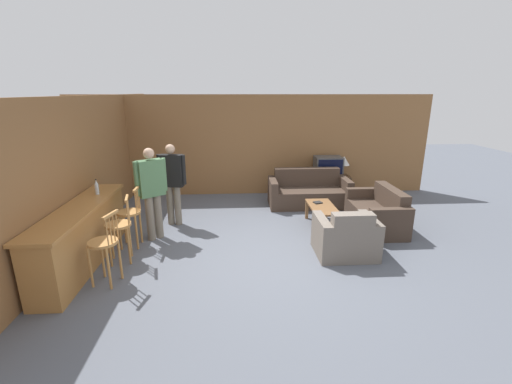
{
  "coord_description": "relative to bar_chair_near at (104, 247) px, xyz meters",
  "views": [
    {
      "loc": [
        -0.47,
        -5.25,
        2.67
      ],
      "look_at": [
        -0.08,
        0.91,
        0.85
      ],
      "focal_mm": 24.0,
      "sensor_mm": 36.0,
      "label": 1
    }
  ],
  "objects": [
    {
      "name": "wall_left",
      "position": [
        -0.91,
        2.08,
        0.73
      ],
      "size": [
        0.08,
        8.7,
        2.6
      ],
      "color": "olive",
      "rests_on": "ground_plane"
    },
    {
      "name": "book_on_table",
      "position": [
        3.56,
        2.15,
        -0.12
      ],
      "size": [
        0.19,
        0.18,
        0.02
      ],
      "color": "black",
      "rests_on": "coffee_table"
    },
    {
      "name": "ground_plane",
      "position": [
        2.32,
        0.73,
        -0.57
      ],
      "size": [
        24.0,
        24.0,
        0.0
      ],
      "primitive_type": "plane",
      "color": "#565B66"
    },
    {
      "name": "couch_far",
      "position": [
        3.62,
        3.34,
        -0.26
      ],
      "size": [
        1.91,
        0.86,
        0.86
      ],
      "color": "#423328",
      "rests_on": "ground_plane"
    },
    {
      "name": "bottle",
      "position": [
        -0.53,
        1.31,
        0.51
      ],
      "size": [
        0.06,
        0.06,
        0.27
      ],
      "color": "silver",
      "rests_on": "bar_counter"
    },
    {
      "name": "wall_back",
      "position": [
        2.32,
        4.44,
        0.73
      ],
      "size": [
        9.4,
        0.08,
        2.6
      ],
      "color": "olive",
      "rests_on": "ground_plane"
    },
    {
      "name": "person_by_counter",
      "position": [
        0.34,
        1.55,
        0.4
      ],
      "size": [
        0.5,
        0.43,
        1.72
      ],
      "color": "#756B5B",
      "rests_on": "ground_plane"
    },
    {
      "name": "tv",
      "position": [
        4.28,
        4.09,
        0.22
      ],
      "size": [
        0.7,
        0.48,
        0.51
      ],
      "color": "#4C4C4C",
      "rests_on": "tv_unit"
    },
    {
      "name": "loveseat_right",
      "position": [
        4.72,
        1.82,
        -0.27
      ],
      "size": [
        0.79,
        1.51,
        0.83
      ],
      "color": "#423328",
      "rests_on": "ground_plane"
    },
    {
      "name": "armchair_near",
      "position": [
        3.69,
        0.66,
        -0.26
      ],
      "size": [
        0.98,
        0.82,
        0.84
      ],
      "color": "#70665B",
      "rests_on": "ground_plane"
    },
    {
      "name": "bar_chair_near",
      "position": [
        0.0,
        0.0,
        0.0
      ],
      "size": [
        0.49,
        0.49,
        1.08
      ],
      "color": "#B77F42",
      "rests_on": "ground_plane"
    },
    {
      "name": "coffee_table",
      "position": [
        3.61,
        1.95,
        -0.2
      ],
      "size": [
        0.5,
        1.03,
        0.44
      ],
      "color": "brown",
      "rests_on": "ground_plane"
    },
    {
      "name": "tv_unit",
      "position": [
        4.28,
        4.09,
        -0.3
      ],
      "size": [
        1.17,
        0.47,
        0.53
      ],
      "color": "#513823",
      "rests_on": "ground_plane"
    },
    {
      "name": "table_lamp",
      "position": [
        4.7,
        4.09,
        0.35
      ],
      "size": [
        0.29,
        0.29,
        0.52
      ],
      "color": "brown",
      "rests_on": "tv_unit"
    },
    {
      "name": "bar_chair_mid",
      "position": [
        0.0,
        0.67,
        0.0
      ],
      "size": [
        0.48,
        0.48,
        1.08
      ],
      "color": "#B77F42",
      "rests_on": "ground_plane"
    },
    {
      "name": "bar_counter",
      "position": [
        -0.57,
        0.63,
        -0.09
      ],
      "size": [
        0.55,
        2.7,
        0.96
      ],
      "color": "#A87038",
      "rests_on": "ground_plane"
    },
    {
      "name": "bar_chair_far",
      "position": [
        0.0,
        1.24,
        0.0
      ],
      "size": [
        0.41,
        0.41,
        1.08
      ],
      "color": "#B77F42",
      "rests_on": "ground_plane"
    },
    {
      "name": "person_by_window",
      "position": [
        0.58,
        2.26,
        0.38
      ],
      "size": [
        0.58,
        0.25,
        1.68
      ],
      "color": "#756B5B",
      "rests_on": "ground_plane"
    }
  ]
}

